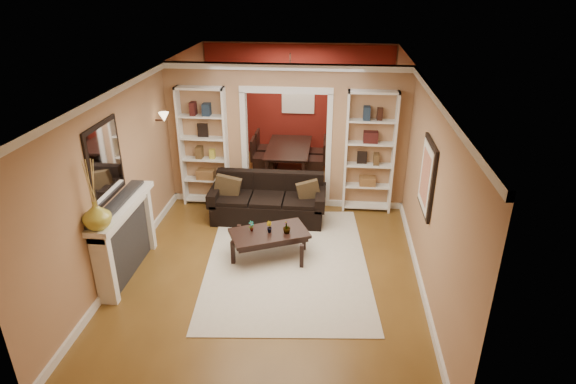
# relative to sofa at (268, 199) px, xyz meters

# --- Properties ---
(floor) EXTENTS (8.00, 8.00, 0.00)m
(floor) POSITION_rel_sofa_xyz_m (0.26, -0.45, -0.41)
(floor) COLOR brown
(floor) RESTS_ON ground
(ceiling) EXTENTS (8.00, 8.00, 0.00)m
(ceiling) POSITION_rel_sofa_xyz_m (0.26, -0.45, 2.29)
(ceiling) COLOR white
(ceiling) RESTS_ON ground
(wall_back) EXTENTS (8.00, 0.00, 8.00)m
(wall_back) POSITION_rel_sofa_xyz_m (0.26, 3.55, 0.94)
(wall_back) COLOR #AB7F5A
(wall_back) RESTS_ON ground
(wall_front) EXTENTS (8.00, 0.00, 8.00)m
(wall_front) POSITION_rel_sofa_xyz_m (0.26, -4.45, 0.94)
(wall_front) COLOR #AB7F5A
(wall_front) RESTS_ON ground
(wall_left) EXTENTS (0.00, 8.00, 8.00)m
(wall_left) POSITION_rel_sofa_xyz_m (-1.99, -0.45, 0.94)
(wall_left) COLOR #AB7F5A
(wall_left) RESTS_ON ground
(wall_right) EXTENTS (0.00, 8.00, 8.00)m
(wall_right) POSITION_rel_sofa_xyz_m (2.51, -0.45, 0.94)
(wall_right) COLOR #AB7F5A
(wall_right) RESTS_ON ground
(partition_wall) EXTENTS (4.50, 0.15, 2.70)m
(partition_wall) POSITION_rel_sofa_xyz_m (0.26, 0.75, 0.94)
(partition_wall) COLOR #AB7F5A
(partition_wall) RESTS_ON floor
(red_back_panel) EXTENTS (4.44, 0.04, 2.64)m
(red_back_panel) POSITION_rel_sofa_xyz_m (0.26, 3.52, 0.91)
(red_back_panel) COLOR maroon
(red_back_panel) RESTS_ON floor
(dining_window) EXTENTS (0.78, 0.03, 0.98)m
(dining_window) POSITION_rel_sofa_xyz_m (0.26, 3.48, 1.14)
(dining_window) COLOR #8CA5CC
(dining_window) RESTS_ON wall_back
(area_rug) EXTENTS (2.79, 3.69, 0.01)m
(area_rug) POSITION_rel_sofa_xyz_m (0.49, -1.43, -0.40)
(area_rug) COLOR beige
(area_rug) RESTS_ON floor
(sofa) EXTENTS (2.09, 0.90, 0.82)m
(sofa) POSITION_rel_sofa_xyz_m (0.00, 0.00, 0.00)
(sofa) COLOR black
(sofa) RESTS_ON floor
(pillow_left) EXTENTS (0.46, 0.14, 0.46)m
(pillow_left) POSITION_rel_sofa_xyz_m (-0.74, -0.02, 0.22)
(pillow_left) COLOR #4F3C21
(pillow_left) RESTS_ON sofa
(pillow_right) EXTENTS (0.41, 0.20, 0.39)m
(pillow_right) POSITION_rel_sofa_xyz_m (0.74, -0.02, 0.19)
(pillow_right) COLOR #4F3C21
(pillow_right) RESTS_ON sofa
(coffee_table) EXTENTS (1.35, 1.07, 0.45)m
(coffee_table) POSITION_rel_sofa_xyz_m (0.20, -1.29, -0.18)
(coffee_table) COLOR black
(coffee_table) RESTS_ON floor
(plant_left) EXTENTS (0.11, 0.11, 0.18)m
(plant_left) POSITION_rel_sofa_xyz_m (-0.08, -1.29, 0.13)
(plant_left) COLOR #336626
(plant_left) RESTS_ON coffee_table
(plant_center) EXTENTS (0.12, 0.13, 0.18)m
(plant_center) POSITION_rel_sofa_xyz_m (0.20, -1.29, 0.13)
(plant_center) COLOR #336626
(plant_center) RESTS_ON coffee_table
(plant_right) EXTENTS (0.16, 0.16, 0.21)m
(plant_right) POSITION_rel_sofa_xyz_m (0.48, -1.29, 0.15)
(plant_right) COLOR #336626
(plant_right) RESTS_ON coffee_table
(bookshelf_left) EXTENTS (0.90, 0.30, 2.30)m
(bookshelf_left) POSITION_rel_sofa_xyz_m (-1.29, 0.58, 0.74)
(bookshelf_left) COLOR white
(bookshelf_left) RESTS_ON floor
(bookshelf_right) EXTENTS (0.90, 0.30, 2.30)m
(bookshelf_right) POSITION_rel_sofa_xyz_m (1.81, 0.58, 0.74)
(bookshelf_right) COLOR white
(bookshelf_right) RESTS_ON floor
(fireplace) EXTENTS (0.32, 1.70, 1.16)m
(fireplace) POSITION_rel_sofa_xyz_m (-1.83, -1.95, 0.17)
(fireplace) COLOR white
(fireplace) RESTS_ON floor
(vase) EXTENTS (0.36, 0.36, 0.38)m
(vase) POSITION_rel_sofa_xyz_m (-1.83, -2.65, 0.94)
(vase) COLOR gold
(vase) RESTS_ON fireplace
(mirror) EXTENTS (0.03, 0.95, 1.10)m
(mirror) POSITION_rel_sofa_xyz_m (-1.97, -1.95, 1.39)
(mirror) COLOR silver
(mirror) RESTS_ON wall_left
(wall_sconce) EXTENTS (0.18, 0.18, 0.22)m
(wall_sconce) POSITION_rel_sofa_xyz_m (-1.89, 0.10, 1.42)
(wall_sconce) COLOR #FFE0A5
(wall_sconce) RESTS_ON wall_left
(framed_art) EXTENTS (0.04, 0.85, 1.05)m
(framed_art) POSITION_rel_sofa_xyz_m (2.47, -1.45, 1.14)
(framed_art) COLOR black
(framed_art) RESTS_ON wall_right
(dining_table) EXTENTS (1.72, 0.96, 0.60)m
(dining_table) POSITION_rel_sofa_xyz_m (0.18, 2.32, -0.11)
(dining_table) COLOR black
(dining_table) RESTS_ON floor
(dining_chair_nw) EXTENTS (0.57, 0.57, 0.90)m
(dining_chair_nw) POSITION_rel_sofa_xyz_m (-0.37, 2.02, 0.04)
(dining_chair_nw) COLOR black
(dining_chair_nw) RESTS_ON floor
(dining_chair_ne) EXTENTS (0.56, 0.56, 0.86)m
(dining_chair_ne) POSITION_rel_sofa_xyz_m (0.73, 2.02, 0.02)
(dining_chair_ne) COLOR black
(dining_chair_ne) RESTS_ON floor
(dining_chair_sw) EXTENTS (0.50, 0.50, 0.88)m
(dining_chair_sw) POSITION_rel_sofa_xyz_m (-0.37, 2.62, 0.03)
(dining_chair_sw) COLOR black
(dining_chair_sw) RESTS_ON floor
(dining_chair_se) EXTENTS (0.50, 0.50, 0.80)m
(dining_chair_se) POSITION_rel_sofa_xyz_m (0.73, 2.62, -0.01)
(dining_chair_se) COLOR black
(dining_chair_se) RESTS_ON floor
(chandelier) EXTENTS (0.50, 0.50, 0.30)m
(chandelier) POSITION_rel_sofa_xyz_m (0.26, 2.25, 1.61)
(chandelier) COLOR #382019
(chandelier) RESTS_ON ceiling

